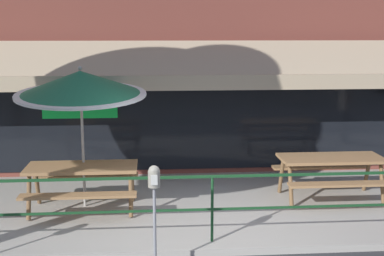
{
  "coord_description": "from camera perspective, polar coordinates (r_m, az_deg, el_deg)",
  "views": [
    {
      "loc": [
        -0.86,
        -6.81,
        3.03
      ],
      "look_at": [
        -0.18,
        1.6,
        1.5
      ],
      "focal_mm": 50.0,
      "sensor_mm": 36.0,
      "label": 1
    }
  ],
  "objects": [
    {
      "name": "patio_railing",
      "position": [
        7.5,
        2.18,
        -7.04
      ],
      "size": [
        13.84,
        0.04,
        0.97
      ],
      "color": "#194723",
      "rests_on": "patio_deck"
    },
    {
      "name": "picnic_table_centre",
      "position": [
        9.7,
        14.61,
        -3.92
      ],
      "size": [
        1.8,
        1.42,
        0.76
      ],
      "color": "#997047",
      "rests_on": "patio_deck"
    },
    {
      "name": "patio_deck",
      "position": [
        9.34,
        0.9,
        -8.33
      ],
      "size": [
        15.0,
        4.0,
        0.1
      ],
      "primitive_type": "cube",
      "color": "#ADA89E",
      "rests_on": "ground"
    },
    {
      "name": "parking_meter_far",
      "position": [
        6.6,
        -4.06,
        -6.31
      ],
      "size": [
        0.15,
        0.16,
        1.42
      ],
      "color": "gray",
      "rests_on": "ground"
    },
    {
      "name": "patio_umbrella_left",
      "position": [
        8.94,
        -11.8,
        4.61
      ],
      "size": [
        2.14,
        2.14,
        2.4
      ],
      "color": "#B7B2A8",
      "rests_on": "patio_deck"
    },
    {
      "name": "picnic_table_left",
      "position": [
        8.97,
        -11.64,
        -4.96
      ],
      "size": [
        1.8,
        1.42,
        0.76
      ],
      "color": "#997047",
      "rests_on": "patio_deck"
    }
  ]
}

